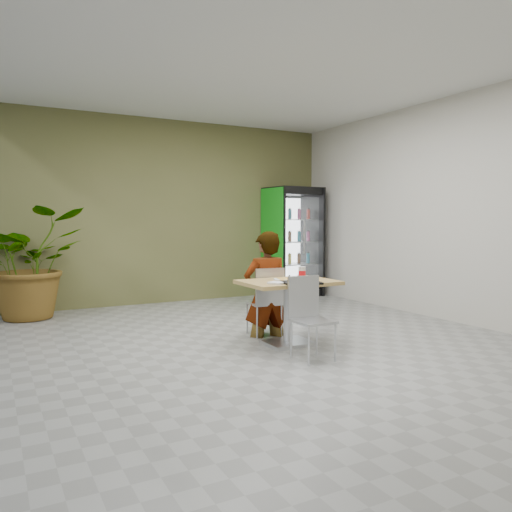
% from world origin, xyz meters
% --- Properties ---
extents(ground, '(7.00, 7.00, 0.00)m').
position_xyz_m(ground, '(0.00, 0.00, 0.00)').
color(ground, gray).
rests_on(ground, ground).
extents(room_envelope, '(6.00, 7.00, 3.20)m').
position_xyz_m(room_envelope, '(0.00, 0.00, 1.60)').
color(room_envelope, beige).
rests_on(room_envelope, ground).
extents(dining_table, '(1.06, 0.75, 0.75)m').
position_xyz_m(dining_table, '(0.22, -0.11, 0.54)').
color(dining_table, '#A98848').
rests_on(dining_table, ground).
extents(chair_far, '(0.41, 0.42, 0.86)m').
position_xyz_m(chair_far, '(0.21, 0.37, 0.50)').
color(chair_far, '#B3B5B8').
rests_on(chair_far, ground).
extents(chair_near, '(0.38, 0.39, 0.86)m').
position_xyz_m(chair_near, '(0.11, -0.68, 0.50)').
color(chair_near, '#B3B5B8').
rests_on(chair_near, ground).
extents(seated_woman, '(0.63, 0.44, 1.61)m').
position_xyz_m(seated_woman, '(0.21, 0.41, 0.50)').
color(seated_woman, black).
rests_on(seated_woman, ground).
extents(pizza_plate, '(0.35, 0.26, 0.03)m').
position_xyz_m(pizza_plate, '(0.21, -0.03, 0.77)').
color(pizza_plate, silver).
rests_on(pizza_plate, dining_table).
extents(soda_cup, '(0.09, 0.09, 0.15)m').
position_xyz_m(soda_cup, '(0.40, -0.12, 0.82)').
color(soda_cup, silver).
rests_on(soda_cup, dining_table).
extents(napkin_stack, '(0.22, 0.22, 0.02)m').
position_xyz_m(napkin_stack, '(-0.05, -0.30, 0.76)').
color(napkin_stack, silver).
rests_on(napkin_stack, dining_table).
extents(cafeteria_tray, '(0.45, 0.37, 0.02)m').
position_xyz_m(cafeteria_tray, '(0.19, -0.42, 0.76)').
color(cafeteria_tray, black).
rests_on(cafeteria_tray, dining_table).
extents(beverage_fridge, '(1.01, 0.81, 2.07)m').
position_xyz_m(beverage_fridge, '(2.32, 3.13, 1.04)').
color(beverage_fridge, black).
rests_on(beverage_fridge, ground).
extents(potted_plant, '(1.78, 1.65, 1.65)m').
position_xyz_m(potted_plant, '(-2.28, 3.05, 0.82)').
color(potted_plant, '#265923').
rests_on(potted_plant, ground).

